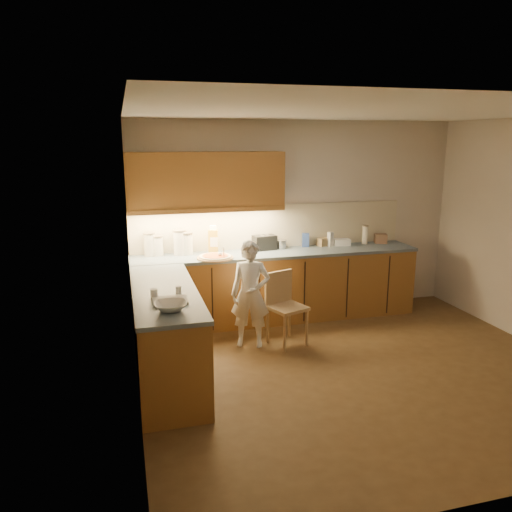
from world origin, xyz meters
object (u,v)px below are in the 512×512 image
(pizza_on_board, at_px, (215,257))
(child, at_px, (250,294))
(oil_jug, at_px, (213,241))
(toaster, at_px, (264,243))
(wooden_chair, at_px, (284,303))

(pizza_on_board, bearing_deg, child, -63.87)
(pizza_on_board, distance_m, oil_jug, 0.35)
(child, bearing_deg, toaster, 84.72)
(oil_jug, height_order, toaster, oil_jug)
(child, height_order, oil_jug, oil_jug)
(oil_jug, bearing_deg, child, -74.12)
(child, distance_m, oil_jug, 1.05)
(child, height_order, toaster, child)
(child, relative_size, toaster, 3.85)
(toaster, bearing_deg, child, -123.21)
(pizza_on_board, relative_size, toaster, 1.40)
(pizza_on_board, xyz_separation_m, wooden_chair, (0.69, -0.62, -0.45))
(wooden_chair, relative_size, toaster, 2.63)
(wooden_chair, relative_size, oil_jug, 2.36)
(pizza_on_board, bearing_deg, wooden_chair, -41.89)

